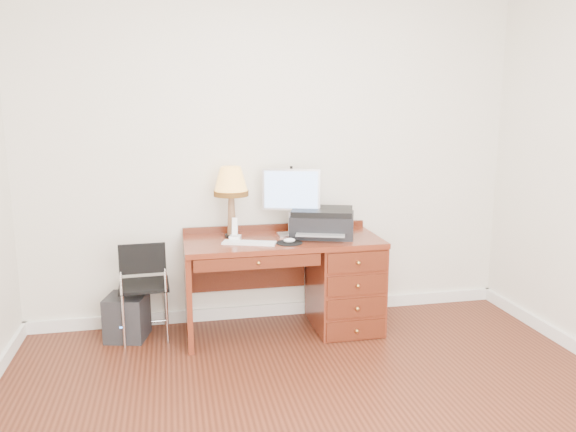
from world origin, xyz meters
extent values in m
plane|color=#3E190E|center=(0.00, 0.00, 0.00)|extent=(4.00, 4.00, 0.00)
plane|color=silver|center=(0.00, 1.75, 1.35)|extent=(4.00, 0.00, 4.00)
cube|color=white|center=(0.00, 1.74, 0.05)|extent=(4.00, 0.03, 0.10)
cube|color=maroon|center=(0.00, 1.40, 0.73)|extent=(1.50, 0.65, 0.04)
cube|color=maroon|center=(0.50, 1.40, 0.35)|extent=(0.50, 0.61, 0.71)
cube|color=maroon|center=(-0.73, 1.40, 0.35)|extent=(0.04, 0.61, 0.71)
cube|color=#541F10|center=(-0.24, 1.69, 0.46)|extent=(0.96, 0.03, 0.39)
cube|color=#541F10|center=(-0.24, 1.09, 0.66)|extent=(0.91, 0.03, 0.09)
sphere|color=#BF8C3F|center=(0.50, 1.06, 0.35)|extent=(0.03, 0.03, 0.03)
cube|color=silver|center=(0.09, 1.50, 0.76)|extent=(0.24, 0.20, 0.01)
cube|color=silver|center=(0.09, 1.55, 0.85)|extent=(0.05, 0.04, 0.16)
cube|color=silver|center=(0.09, 1.53, 1.11)|extent=(0.44, 0.18, 0.33)
cube|color=#4C8CF2|center=(0.09, 1.51, 1.11)|extent=(0.40, 0.14, 0.29)
cube|color=white|center=(-0.27, 1.29, 0.76)|extent=(0.41, 0.24, 0.01)
cylinder|color=black|center=(0.02, 1.24, 0.75)|extent=(0.20, 0.20, 0.01)
ellipsoid|color=white|center=(0.02, 1.24, 0.77)|extent=(0.09, 0.06, 0.03)
cube|color=black|center=(0.32, 1.44, 0.84)|extent=(0.58, 0.51, 0.17)
cube|color=black|center=(0.32, 1.44, 0.94)|extent=(0.55, 0.49, 0.04)
cylinder|color=black|center=(-0.38, 1.53, 0.76)|extent=(0.11, 0.11, 0.02)
cone|color=brown|center=(-0.38, 1.53, 0.93)|extent=(0.07, 0.07, 0.32)
cone|color=#EFAC4B|center=(-0.38, 1.53, 1.20)|extent=(0.26, 0.26, 0.20)
cylinder|color=#593814|center=(-0.38, 1.53, 1.09)|extent=(0.27, 0.27, 0.04)
cube|color=white|center=(-0.36, 1.42, 0.77)|extent=(0.10, 0.10, 0.04)
cube|color=white|center=(-0.36, 1.42, 0.85)|extent=(0.05, 0.06, 0.14)
cylinder|color=black|center=(0.35, 1.54, 0.80)|extent=(0.08, 0.08, 0.10)
cube|color=black|center=(-1.06, 1.50, 0.41)|extent=(0.38, 0.38, 0.02)
cube|color=black|center=(-1.06, 1.33, 0.67)|extent=(0.33, 0.04, 0.22)
cylinder|color=silver|center=(-1.21, 1.66, 0.21)|extent=(0.02, 0.02, 0.41)
cylinder|color=silver|center=(-0.90, 1.66, 0.21)|extent=(0.02, 0.02, 0.41)
cylinder|color=silver|center=(-1.21, 1.34, 0.21)|extent=(0.02, 0.02, 0.41)
cylinder|color=silver|center=(-0.90, 1.34, 0.21)|extent=(0.02, 0.02, 0.41)
cylinder|color=silver|center=(-1.21, 1.33, 0.60)|extent=(0.02, 0.02, 0.37)
cylinder|color=silver|center=(-0.90, 1.33, 0.60)|extent=(0.02, 0.02, 0.37)
cube|color=black|center=(-1.19, 1.50, 0.17)|extent=(0.35, 0.35, 0.34)
camera|label=1|loc=(-0.82, -2.71, 1.76)|focal=35.00mm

